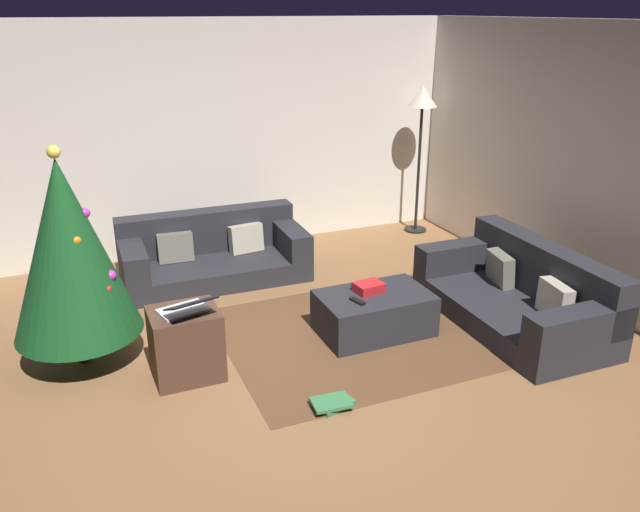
{
  "coord_description": "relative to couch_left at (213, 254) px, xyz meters",
  "views": [
    {
      "loc": [
        -1.47,
        -4.02,
        2.69
      ],
      "look_at": [
        0.46,
        0.57,
        0.75
      ],
      "focal_mm": 35.85,
      "sensor_mm": 36.0,
      "label": 1
    }
  ],
  "objects": [
    {
      "name": "corner_partition",
      "position": [
        3.21,
        -2.25,
        1.05
      ],
      "size": [
        0.12,
        6.4,
        2.6
      ],
      "primitive_type": "cube",
      "color": "silver",
      "rests_on": "ground_plane"
    },
    {
      "name": "tv_remote",
      "position": [
        0.79,
        -1.89,
        0.12
      ],
      "size": [
        0.09,
        0.17,
        0.02
      ],
      "primitive_type": "cube",
      "rotation": [
        0.0,
        0.0,
        0.27
      ],
      "color": "black",
      "rests_on": "ottoman"
    },
    {
      "name": "christmas_tree",
      "position": [
        -1.4,
        -1.33,
        0.72
      ],
      "size": [
        0.98,
        0.98,
        1.77
      ],
      "color": "brown",
      "rests_on": "ground_plane"
    },
    {
      "name": "ottoman",
      "position": [
        1.0,
        -1.8,
        -0.07
      ],
      "size": [
        0.97,
        0.61,
        0.37
      ],
      "primitive_type": "cube",
      "color": "#26262B",
      "rests_on": "ground_plane"
    },
    {
      "name": "couch_right",
      "position": [
        2.32,
        -2.12,
        0.01
      ],
      "size": [
        0.97,
        1.91,
        0.7
      ],
      "rotation": [
        0.0,
        0.0,
        1.55
      ],
      "color": "#26262B",
      "rests_on": "ground_plane"
    },
    {
      "name": "ground_plane",
      "position": [
        0.07,
        -2.25,
        -0.25
      ],
      "size": [
        6.4,
        6.4,
        0.0
      ],
      "primitive_type": "plane",
      "color": "brown"
    },
    {
      "name": "book_stack",
      "position": [
        0.2,
        -2.72,
        -0.22
      ],
      "size": [
        0.33,
        0.22,
        0.07
      ],
      "color": "#387A47",
      "rests_on": "ground_plane"
    },
    {
      "name": "gift_box",
      "position": [
        0.97,
        -1.73,
        0.15
      ],
      "size": [
        0.26,
        0.21,
        0.08
      ],
      "primitive_type": "cube",
      "rotation": [
        0.0,
        0.0,
        0.12
      ],
      "color": "red",
      "rests_on": "ottoman"
    },
    {
      "name": "laptop",
      "position": [
        -0.66,
        -1.93,
        0.35
      ],
      "size": [
        0.43,
        0.45,
        0.18
      ],
      "color": "silver",
      "rests_on": "side_table"
    },
    {
      "name": "rear_partition",
      "position": [
        0.07,
        0.89,
        1.05
      ],
      "size": [
        6.4,
        0.12,
        2.6
      ],
      "primitive_type": "cube",
      "color": "silver",
      "rests_on": "ground_plane"
    },
    {
      "name": "couch_left",
      "position": [
        0.0,
        0.0,
        0.0
      ],
      "size": [
        1.91,
        0.93,
        0.67
      ],
      "rotation": [
        0.0,
        0.0,
        3.12
      ],
      "color": "#26262B",
      "rests_on": "ground_plane"
    },
    {
      "name": "area_rug",
      "position": [
        1.0,
        -1.8,
        -0.25
      ],
      "size": [
        2.6,
        2.0,
        0.01
      ],
      "primitive_type": "cube",
      "color": "brown",
      "rests_on": "ground_plane"
    },
    {
      "name": "side_table",
      "position": [
        -0.67,
        -1.88,
        0.02
      ],
      "size": [
        0.52,
        0.44,
        0.56
      ],
      "primitive_type": "cube",
      "color": "#4C3323",
      "rests_on": "ground_plane"
    },
    {
      "name": "corner_lamp",
      "position": [
        2.77,
        0.46,
        1.3
      ],
      "size": [
        0.36,
        0.36,
        1.82
      ],
      "color": "black",
      "rests_on": "ground_plane"
    }
  ]
}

